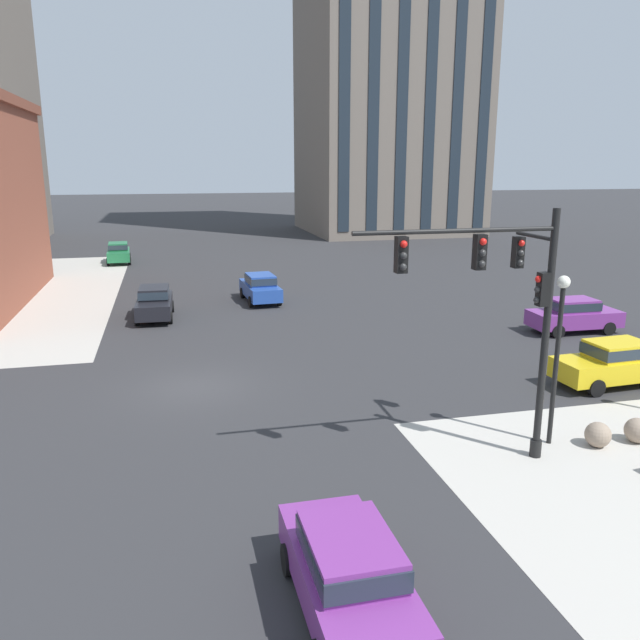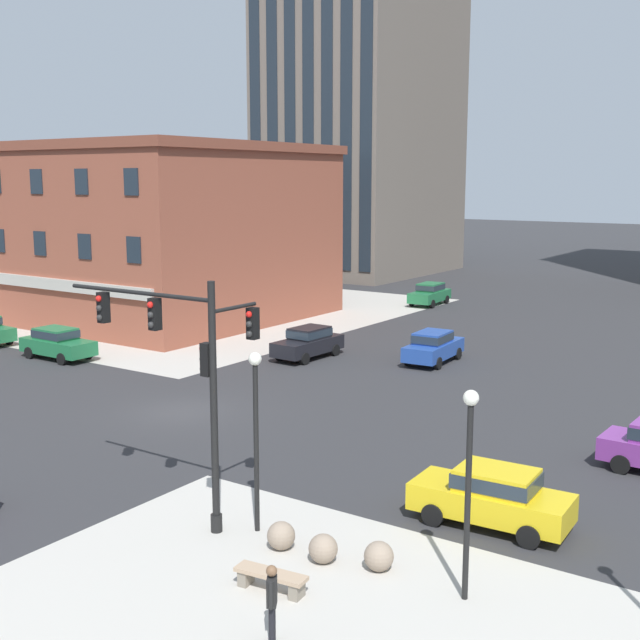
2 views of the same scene
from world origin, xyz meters
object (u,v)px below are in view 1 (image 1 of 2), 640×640
Objects in this scene: car_main_southbound_near at (118,252)px; car_cross_far at (614,362)px; bollard_sphere_curb_b at (637,430)px; car_parked_curb at (154,301)px; traffic_signal_main at (510,299)px; street_lamp_corner_near at (558,340)px; car_main_northbound_near at (260,287)px; car_cross_eastbound at (574,314)px; car_main_northbound_far at (348,570)px; bollard_sphere_curb_a at (598,435)px.

car_main_southbound_near is 1.00× the size of car_cross_far.
bollard_sphere_curb_b is 24.00m from car_parked_curb.
bollard_sphere_curb_b is (4.47, -0.07, -4.19)m from traffic_signal_main.
car_cross_far is (19.98, -35.65, 0.00)m from car_main_southbound_near.
street_lamp_corner_near reaches higher than car_parked_curb.
car_main_northbound_near is 1.01× the size of car_cross_eastbound.
traffic_signal_main is 1.54× the size of car_main_northbound_near.
car_main_northbound_far is at bearing -81.29° from car_parked_curb.
traffic_signal_main is at bearing -80.83° from car_main_northbound_near.
car_main_northbound_far reaches higher than bollard_sphere_curb_b.
car_parked_curb is at bearing 121.54° from street_lamp_corner_near.
bollard_sphere_curb_a is 0.17× the size of car_cross_far.
street_lamp_corner_near is at bearing -69.55° from car_main_southbound_near.
car_main_northbound_near is (-6.70, 22.16, 0.54)m from bollard_sphere_curb_a.
car_parked_curb is at bearing 138.42° from car_cross_far.
bollard_sphere_curb_b is 0.17× the size of car_cross_eastbound.
bollard_sphere_curb_a is 0.17× the size of car_main_northbound_far.
street_lamp_corner_near is at bearing 14.21° from traffic_signal_main.
car_cross_far is (10.69, -17.67, 0.00)m from car_main_northbound_near.
car_parked_curb is at bearing 123.44° from bollard_sphere_curb_a.
car_main_northbound_far is 0.99× the size of car_parked_curb.
bollard_sphere_curb_b is at bearing -120.51° from car_cross_far.
bollard_sphere_curb_a is 13.65m from car_cross_eastbound.
car_parked_curb is (-20.00, 7.80, 0.00)m from car_cross_eastbound.
street_lamp_corner_near reaches higher than bollard_sphere_curb_a.
car_cross_eastbound is at bearing 63.14° from bollard_sphere_curb_b.
car_cross_eastbound is at bearing 45.75° from car_main_northbound_far.
car_main_northbound_far is 0.98× the size of car_cross_far.
car_main_northbound_far is 0.99× the size of car_cross_eastbound.
bollard_sphere_curb_a is (3.13, -0.06, -4.19)m from traffic_signal_main.
car_main_southbound_near is (-17.33, 40.15, 0.54)m from bollard_sphere_curb_b.
car_main_northbound_near is 20.65m from car_cross_far.
car_main_southbound_near reaches higher than bollard_sphere_curb_b.
car_parked_curb is at bearing 158.70° from car_cross_eastbound.
street_lamp_corner_near is at bearing 35.82° from car_main_northbound_far.
car_main_northbound_near is (-3.57, 22.10, -3.65)m from traffic_signal_main.
car_cross_eastbound is 0.99× the size of car_cross_far.
traffic_signal_main reaches higher than bollard_sphere_curb_b.
car_main_northbound_near is (-8.04, 22.17, 0.54)m from bollard_sphere_curb_b.
car_main_southbound_near and car_cross_far have the same top height.
street_lamp_corner_near is 1.12× the size of car_cross_far.
car_main_northbound_far is (-2.35, -27.26, 0.00)m from car_main_northbound_near.
car_main_northbound_far is at bearing -153.87° from bollard_sphere_curb_b.
street_lamp_corner_near is at bearing 156.38° from bollard_sphere_curb_a.
car_cross_far is at bearing 36.34° from car_main_northbound_far.
car_parked_curb is (-12.80, 19.38, 0.54)m from bollard_sphere_curb_a.
street_lamp_corner_near is 1.13× the size of car_cross_eastbound.
bollard_sphere_curb_b is at bearing -53.91° from car_parked_curb.
street_lamp_corner_near reaches higher than car_cross_eastbound.
car_main_northbound_far and car_cross_far have the same top height.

